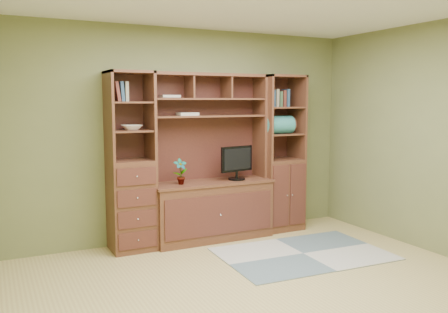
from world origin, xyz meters
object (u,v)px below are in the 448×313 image
right_tower (280,153)px  left_tower (131,162)px  center_hutch (212,158)px  monitor (237,157)px

right_tower → left_tower: bearing=180.0°
left_tower → center_hutch: bearing=-2.3°
center_hutch → right_tower: size_ratio=1.00×
monitor → center_hutch: bearing=162.4°
right_tower → monitor: (-0.69, -0.07, -0.00)m
center_hutch → monitor: (0.33, -0.03, -0.00)m
center_hutch → left_tower: size_ratio=1.00×
center_hutch → right_tower: bearing=2.2°
center_hutch → monitor: center_hutch is taller
right_tower → monitor: 0.70m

